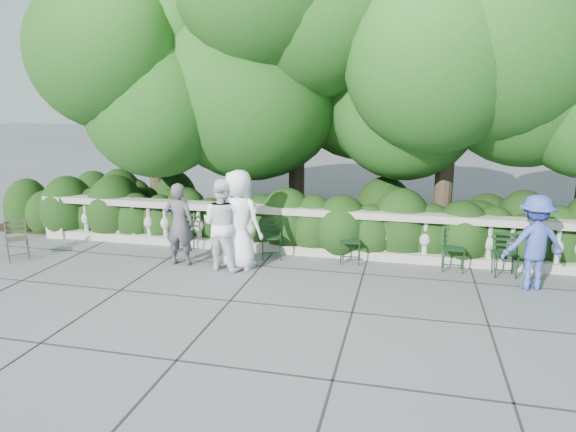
% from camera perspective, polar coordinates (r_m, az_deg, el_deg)
% --- Properties ---
extents(ground, '(90.00, 90.00, 0.00)m').
position_cam_1_polar(ground, '(9.31, -1.45, -7.38)').
color(ground, '#53545A').
rests_on(ground, ground).
extents(balustrade, '(12.00, 0.44, 1.00)m').
position_cam_1_polar(balustrade, '(10.83, 0.99, -1.70)').
color(balustrade, '#9E998E').
rests_on(balustrade, ground).
extents(shrub_hedge, '(15.00, 2.60, 1.70)m').
position_cam_1_polar(shrub_hedge, '(12.09, 2.22, -2.50)').
color(shrub_hedge, black).
rests_on(shrub_hedge, ground).
extents(tree_canopy, '(15.04, 6.52, 6.78)m').
position_cam_1_polar(tree_canopy, '(11.73, 6.02, 16.51)').
color(tree_canopy, '#3F3023').
rests_on(tree_canopy, ground).
extents(chair_b, '(0.56, 0.58, 0.84)m').
position_cam_1_polar(chair_b, '(10.50, -1.83, -4.96)').
color(chair_b, black).
rests_on(chair_b, ground).
extents(chair_c, '(0.45, 0.49, 0.84)m').
position_cam_1_polar(chair_c, '(11.21, -11.83, -4.05)').
color(chair_c, black).
rests_on(chair_c, ground).
extents(chair_d, '(0.49, 0.53, 0.84)m').
position_cam_1_polar(chair_d, '(10.30, 6.85, -5.41)').
color(chair_d, black).
rests_on(chair_d, ground).
extents(chair_e, '(0.44, 0.48, 0.84)m').
position_cam_1_polar(chair_e, '(10.25, 17.80, -6.07)').
color(chair_e, black).
rests_on(chair_e, ground).
extents(chair_f, '(0.47, 0.51, 0.84)m').
position_cam_1_polar(chair_f, '(10.29, 22.98, -6.44)').
color(chair_f, black).
rests_on(chair_f, ground).
extents(chair_weathered, '(0.65, 0.65, 0.84)m').
position_cam_1_polar(chair_weathered, '(11.73, -27.62, -4.55)').
color(chair_weathered, black).
rests_on(chair_weathered, ground).
extents(person_businessman, '(1.07, 0.85, 1.92)m').
position_cam_1_polar(person_businessman, '(9.88, -5.49, -0.39)').
color(person_businessman, white).
rests_on(person_businessman, ground).
extents(person_woman_grey, '(0.61, 0.41, 1.64)m').
position_cam_1_polar(person_woman_grey, '(10.26, -11.97, -0.90)').
color(person_woman_grey, '#45444A').
rests_on(person_woman_grey, ground).
extents(person_casual_man, '(0.98, 0.83, 1.76)m').
position_cam_1_polar(person_casual_man, '(9.86, -7.28, -0.93)').
color(person_casual_man, white).
rests_on(person_casual_man, ground).
extents(person_older_blue, '(1.21, 0.92, 1.66)m').
position_cam_1_polar(person_older_blue, '(9.74, 25.64, -2.67)').
color(person_older_blue, '#3549A1').
rests_on(person_older_blue, ground).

